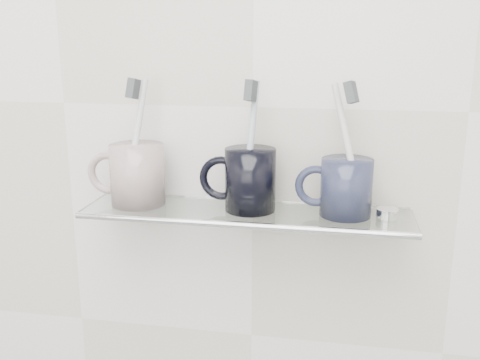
% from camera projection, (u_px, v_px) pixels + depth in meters
% --- Properties ---
extents(wall_back, '(2.50, 0.00, 2.50)m').
position_uv_depth(wall_back, '(253.00, 107.00, 0.84)').
color(wall_back, silver).
rests_on(wall_back, ground).
extents(shelf_glass, '(0.50, 0.12, 0.01)m').
position_uv_depth(shelf_glass, '(246.00, 213.00, 0.82)').
color(shelf_glass, silver).
rests_on(shelf_glass, wall_back).
extents(shelf_rail, '(0.50, 0.01, 0.01)m').
position_uv_depth(shelf_rail, '(239.00, 225.00, 0.76)').
color(shelf_rail, silver).
rests_on(shelf_rail, shelf_glass).
extents(bracket_left, '(0.02, 0.03, 0.02)m').
position_uv_depth(bracket_left, '(128.00, 203.00, 0.90)').
color(bracket_left, silver).
rests_on(bracket_left, wall_back).
extents(bracket_right, '(0.02, 0.03, 0.02)m').
position_uv_depth(bracket_right, '(384.00, 218.00, 0.83)').
color(bracket_right, silver).
rests_on(bracket_right, wall_back).
extents(mug_left, '(0.11, 0.11, 0.10)m').
position_uv_depth(mug_left, '(137.00, 174.00, 0.84)').
color(mug_left, silver).
rests_on(mug_left, shelf_glass).
extents(mug_left_handle, '(0.07, 0.01, 0.07)m').
position_uv_depth(mug_left_handle, '(108.00, 173.00, 0.85)').
color(mug_left_handle, silver).
rests_on(mug_left_handle, mug_left).
extents(toothbrush_left, '(0.04, 0.04, 0.19)m').
position_uv_depth(toothbrush_left, '(136.00, 141.00, 0.82)').
color(toothbrush_left, silver).
rests_on(toothbrush_left, mug_left).
extents(bristles_left, '(0.02, 0.03, 0.03)m').
position_uv_depth(bristles_left, '(133.00, 89.00, 0.80)').
color(bristles_left, '#393E42').
rests_on(bristles_left, toothbrush_left).
extents(mug_center, '(0.10, 0.10, 0.10)m').
position_uv_depth(mug_center, '(250.00, 180.00, 0.81)').
color(mug_center, black).
rests_on(mug_center, shelf_glass).
extents(mug_center_handle, '(0.07, 0.01, 0.07)m').
position_uv_depth(mug_center_handle, '(221.00, 178.00, 0.81)').
color(mug_center_handle, black).
rests_on(mug_center_handle, mug_center).
extents(toothbrush_center, '(0.02, 0.05, 0.19)m').
position_uv_depth(toothbrush_center, '(250.00, 145.00, 0.79)').
color(toothbrush_center, '#9BAFBF').
rests_on(toothbrush_center, mug_center).
extents(bristles_center, '(0.02, 0.03, 0.03)m').
position_uv_depth(bristles_center, '(251.00, 91.00, 0.77)').
color(bristles_center, '#393E42').
rests_on(bristles_center, toothbrush_center).
extents(mug_right, '(0.08, 0.08, 0.09)m').
position_uv_depth(mug_right, '(346.00, 187.00, 0.78)').
color(mug_right, '#1A1D31').
rests_on(mug_right, shelf_glass).
extents(mug_right_handle, '(0.06, 0.01, 0.06)m').
position_uv_depth(mug_right_handle, '(316.00, 186.00, 0.79)').
color(mug_right_handle, '#1A1D31').
rests_on(mug_right_handle, mug_right).
extents(toothbrush_right, '(0.06, 0.05, 0.18)m').
position_uv_depth(toothbrush_right, '(348.00, 148.00, 0.77)').
color(toothbrush_right, silver).
rests_on(toothbrush_right, mug_right).
extents(bristles_right, '(0.03, 0.03, 0.03)m').
position_uv_depth(bristles_right, '(351.00, 92.00, 0.75)').
color(bristles_right, '#393E42').
rests_on(bristles_right, toothbrush_right).
extents(chrome_cap, '(0.03, 0.03, 0.01)m').
position_uv_depth(chrome_cap, '(387.00, 213.00, 0.78)').
color(chrome_cap, silver).
rests_on(chrome_cap, shelf_glass).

